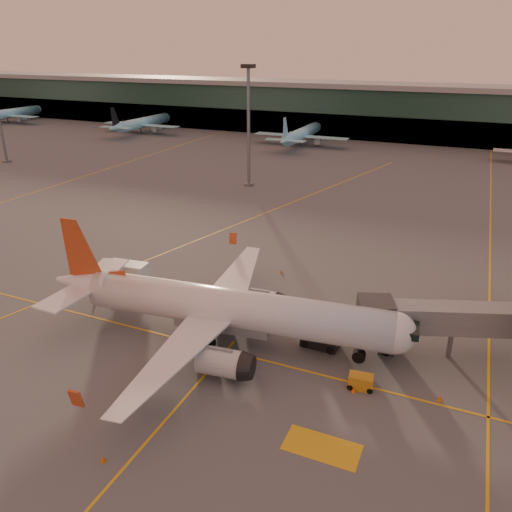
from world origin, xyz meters
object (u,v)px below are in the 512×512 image
at_px(catering_truck, 128,276).
at_px(gpu_cart, 361,382).
at_px(main_airplane, 223,308).
at_px(pushback_tug, 320,339).

relative_size(catering_truck, gpu_cart, 2.18).
height_order(main_airplane, pushback_tug, main_airplane).
distance_m(main_airplane, pushback_tug, 10.73).
distance_m(gpu_cart, pushback_tug, 7.56).
bearing_deg(catering_truck, gpu_cart, -19.99).
xyz_separation_m(gpu_cart, pushback_tug, (-5.45, 5.23, 0.15)).
relative_size(catering_truck, pushback_tug, 1.34).
bearing_deg(main_airplane, gpu_cart, -14.29).
relative_size(main_airplane, gpu_cart, 16.40).
height_order(catering_truck, gpu_cart, catering_truck).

